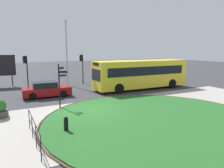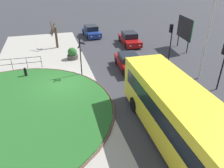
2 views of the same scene
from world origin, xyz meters
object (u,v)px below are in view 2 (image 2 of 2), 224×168
object	(u,v)px
bus_yellow	(180,118)
street_tree_bare	(55,35)
traffic_light_near	(171,34)
lamppost_tall	(209,31)
bollard_foreground	(25,72)
car_far_lane	(130,39)
planter_near_signpost	(72,54)
car_near_lane	(129,62)
traffic_light_far	(224,57)
signpost_directional	(81,55)
car_trailing	(91,31)
billboard_left	(185,29)

from	to	relation	value
bus_yellow	street_tree_bare	bearing A→B (deg)	17.86
traffic_light_near	lamppost_tall	xyz separation A→B (m)	(4.60, 0.39, 1.43)
bus_yellow	street_tree_bare	world-z (taller)	bus_yellow
bollard_foreground	lamppost_tall	size ratio (longest dim) A/B	0.11
car_far_lane	planter_near_signpost	size ratio (longest dim) A/B	3.76
bus_yellow	car_far_lane	world-z (taller)	bus_yellow
lamppost_tall	car_near_lane	bearing A→B (deg)	-124.95
traffic_light_near	traffic_light_far	bearing A→B (deg)	-179.31
bollard_foreground	traffic_light_near	bearing A→B (deg)	90.55
lamppost_tall	planter_near_signpost	xyz separation A→B (m)	(-7.47, -9.75, -3.51)
signpost_directional	lamppost_tall	size ratio (longest dim) A/B	0.43
planter_near_signpost	lamppost_tall	bearing A→B (deg)	52.53
signpost_directional	car_trailing	bearing A→B (deg)	164.54
lamppost_tall	bollard_foreground	bearing A→B (deg)	-107.53
street_tree_bare	signpost_directional	bearing A→B (deg)	11.53
traffic_light_near	street_tree_bare	world-z (taller)	traffic_light_near
bollard_foreground	car_trailing	size ratio (longest dim) A/B	0.21
car_near_lane	traffic_light_far	size ratio (longest dim) A/B	1.19
bus_yellow	billboard_left	distance (m)	15.84
traffic_light_far	billboard_left	bearing A→B (deg)	-7.55
signpost_directional	traffic_light_near	distance (m)	9.16
bus_yellow	traffic_light_far	bearing A→B (deg)	-52.67
bollard_foreground	street_tree_bare	world-z (taller)	street_tree_bare
lamppost_tall	billboard_left	xyz separation A→B (m)	(-6.98, 2.72, -1.68)
billboard_left	planter_near_signpost	size ratio (longest dim) A/B	3.00
bollard_foreground	car_far_lane	bearing A→B (deg)	116.93
bollard_foreground	planter_near_signpost	xyz separation A→B (m)	(-3.00, 4.40, 0.10)
bus_yellow	car_far_lane	bearing A→B (deg)	-10.18
bus_yellow	traffic_light_near	xyz separation A→B (m)	(-10.86, 5.55, 0.97)
signpost_directional	car_far_lane	distance (m)	9.98
car_near_lane	traffic_light_near	size ratio (longest dim) A/B	1.20
car_near_lane	traffic_light_near	distance (m)	5.17
car_near_lane	car_trailing	distance (m)	11.65
car_trailing	billboard_left	size ratio (longest dim) A/B	1.12
traffic_light_near	street_tree_bare	distance (m)	12.85
car_trailing	traffic_light_near	xyz separation A→B (m)	(10.53, 5.82, 1.96)
bus_yellow	traffic_light_far	xyz separation A→B (m)	(-4.40, 6.14, 0.98)
street_tree_bare	lamppost_tall	bearing A→B (deg)	43.77
billboard_left	car_near_lane	bearing A→B (deg)	-58.92
car_near_lane	car_far_lane	size ratio (longest dim) A/B	0.94
signpost_directional	traffic_light_near	bearing A→B (deg)	97.31
planter_near_signpost	car_far_lane	bearing A→B (deg)	111.95
car_near_lane	traffic_light_near	world-z (taller)	traffic_light_near
car_near_lane	lamppost_tall	xyz separation A→B (m)	(3.53, 5.06, 3.40)
car_near_lane	car_trailing	size ratio (longest dim) A/B	1.06
car_far_lane	traffic_light_near	xyz separation A→B (m)	(5.82, 2.03, 1.97)
bollard_foreground	billboard_left	world-z (taller)	billboard_left
car_far_lane	car_trailing	xyz separation A→B (m)	(-4.71, -3.79, 0.01)
billboard_left	lamppost_tall	bearing A→B (deg)	-14.11
planter_near_signpost	bus_yellow	bearing A→B (deg)	15.47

